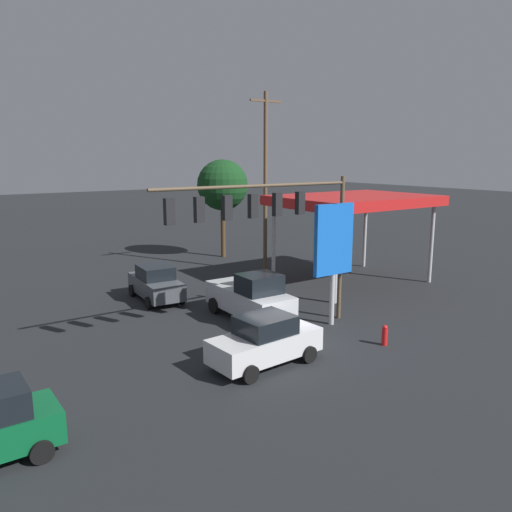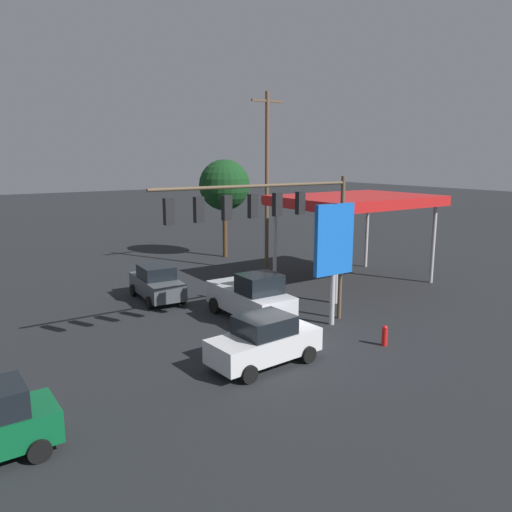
% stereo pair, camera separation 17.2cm
% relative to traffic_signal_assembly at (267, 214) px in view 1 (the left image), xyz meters
% --- Properties ---
extents(ground_plane, '(200.00, 200.00, 0.00)m').
position_rel_traffic_signal_assembly_xyz_m(ground_plane, '(0.34, 1.66, -5.39)').
color(ground_plane, black).
extents(traffic_signal_assembly, '(9.72, 0.43, 6.89)m').
position_rel_traffic_signal_assembly_xyz_m(traffic_signal_assembly, '(0.00, 0.00, 0.00)').
color(traffic_signal_assembly, brown).
rests_on(traffic_signal_assembly, ground).
extents(utility_pole, '(2.40, 0.26, 11.91)m').
position_rel_traffic_signal_assembly_xyz_m(utility_pole, '(-7.12, -10.16, 0.86)').
color(utility_pole, brown).
rests_on(utility_pole, ground).
extents(gas_station_canopy, '(9.28, 6.84, 5.45)m').
position_rel_traffic_signal_assembly_xyz_m(gas_station_canopy, '(-9.96, -4.79, -0.31)').
color(gas_station_canopy, red).
rests_on(gas_station_canopy, ground).
extents(price_sign, '(2.18, 0.27, 5.70)m').
position_rel_traffic_signal_assembly_xyz_m(price_sign, '(-3.38, 0.52, -1.51)').
color(price_sign, '#B7B7BC').
rests_on(price_sign, ground).
extents(sedan_waiting, '(4.52, 2.32, 1.93)m').
position_rel_traffic_signal_assembly_xyz_m(sedan_waiting, '(1.90, 2.55, -4.44)').
color(sedan_waiting, silver).
rests_on(sedan_waiting, ground).
extents(sedan_far, '(2.28, 4.51, 1.93)m').
position_rel_traffic_signal_assembly_xyz_m(sedan_far, '(1.82, -7.97, -4.44)').
color(sedan_far, '#474C51').
rests_on(sedan_far, ground).
extents(pickup_parked, '(2.31, 5.22, 2.40)m').
position_rel_traffic_signal_assembly_xyz_m(pickup_parked, '(-0.63, -2.21, -4.28)').
color(pickup_parked, silver).
rests_on(pickup_parked, ground).
extents(street_tree, '(3.91, 3.91, 7.59)m').
position_rel_traffic_signal_assembly_xyz_m(street_tree, '(-7.45, -16.33, 0.22)').
color(street_tree, '#4C331E').
rests_on(street_tree, ground).
extents(fire_hydrant, '(0.24, 0.24, 0.88)m').
position_rel_traffic_signal_assembly_xyz_m(fire_hydrant, '(-3.39, 3.76, -4.95)').
color(fire_hydrant, red).
rests_on(fire_hydrant, ground).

